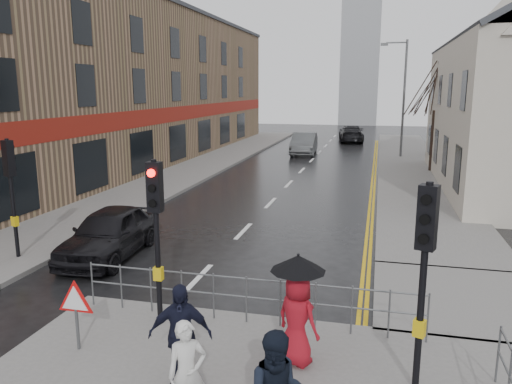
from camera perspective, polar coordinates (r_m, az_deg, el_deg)
The scene contains 20 objects.
ground at distance 10.89m, azimuth -12.28°, elevation -15.23°, with size 120.00×120.00×0.00m, color black.
left_pavement at distance 33.83m, azimuth -5.18°, elevation 3.55°, with size 4.00×44.00×0.14m, color #605E5B.
right_pavement at distance 34.06m, azimuth 17.19°, elevation 3.12°, with size 4.00×40.00×0.14m, color #605E5B.
pavement_bridge_right at distance 12.78m, azimuth 22.49°, elevation -11.33°, with size 4.00×4.20×0.14m, color #605E5B.
building_left_terrace at distance 34.78m, azimuth -14.67°, elevation 11.59°, with size 8.00×42.00×10.00m, color #8F6E52.
church_tower at distance 70.83m, azimuth 11.83°, elevation 14.88°, with size 5.00×5.00×18.00m, color #94979C.
traffic_signal_near_left at distance 10.11m, azimuth -11.38°, elevation -2.40°, with size 0.28×0.27×3.40m.
traffic_signal_near_right at distance 8.07m, azimuth 18.74°, elevation -6.45°, with size 0.34×0.33×3.40m.
traffic_signal_far_left at distance 15.51m, azimuth -26.25°, elevation 1.52°, with size 0.34×0.33×3.40m.
guard_railing_front at distance 10.40m, azimuth -1.11°, elevation -11.06°, with size 7.14×0.04×1.00m.
warning_sign at distance 9.88m, azimuth -19.95°, elevation -11.91°, with size 0.80×0.07×1.35m.
street_lamp at distance 36.68m, azimuth 16.31°, elevation 11.04°, with size 1.83×0.25×8.00m.
tree_near at distance 30.81m, azimuth 19.96°, elevation 11.55°, with size 2.40×2.40×6.58m.
tree_far at distance 38.82m, azimuth 19.43°, elevation 10.44°, with size 2.40×2.40×5.64m.
pedestrian_a at distance 7.62m, azimuth -7.87°, elevation -19.80°, with size 0.57×0.37×1.55m, color silver.
pedestrian_with_umbrella at distance 8.83m, azimuth 4.75°, elevation -12.69°, with size 0.96×0.96×1.99m.
pedestrian_d at distance 8.40m, azimuth -8.66°, elevation -15.90°, with size 1.02×0.43×1.74m, color black.
car_parked at distance 15.32m, azimuth -16.43°, elevation -4.49°, with size 1.72×4.27×1.45m, color black.
car_mid at distance 37.75m, azimuth 5.51°, elevation 5.53°, with size 1.71×4.90×1.61m, color #494C4E.
car_far at distance 47.21m, azimuth 10.81°, elevation 6.57°, with size 2.14×5.27×1.53m, color black.
Camera 1 is at (4.43, -8.65, 4.90)m, focal length 35.00 mm.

